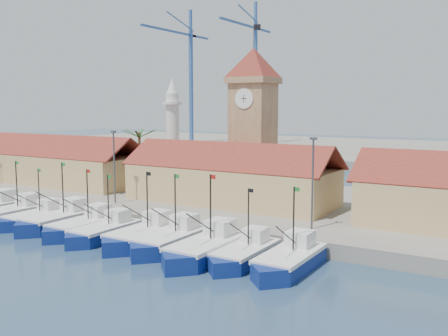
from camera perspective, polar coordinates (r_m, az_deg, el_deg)
The scene contains 21 objects.
ground at distance 47.79m, azimuth -11.74°, elevation -9.45°, with size 400.00×400.00×0.00m, color #1C324B.
quay at distance 66.65m, azimuth 2.48°, elevation -3.98°, with size 140.00×32.00×1.50m, color gray.
terminal at distance 147.30m, azimuth 18.84°, elevation 1.76°, with size 240.00×80.00×2.00m, color gray.
boat_1 at distance 64.38m, azimuth -23.12°, elevation -4.91°, with size 3.61×9.88×7.48m.
boat_2 at distance 61.27m, azimuth -20.87°, elevation -5.45°, with size 3.27×8.96×6.78m.
boat_3 at distance 58.60m, azimuth -18.52°, elevation -5.81°, with size 3.72×10.20×7.72m.
boat_4 at distance 55.20m, azimuth -15.89°, elevation -6.54°, with size 3.50×9.59×7.26m.
boat_5 at distance 52.49m, azimuth -13.65°, elevation -7.21°, with size 3.35×9.18×6.95m.
boat_6 at distance 49.87m, azimuth -9.37°, elevation -7.78°, with size 3.64×9.96×7.54m.
boat_7 at distance 47.83m, azimuth -6.21°, elevation -8.37°, with size 3.63×9.95×7.53m.
boat_8 at distance 44.65m, azimuth -2.21°, elevation -9.39°, with size 3.82×10.47×7.93m.
boat_9 at distance 43.63m, azimuth 2.25°, elevation -9.94°, with size 3.29×9.01×6.82m.
boat_10 at distance 42.01m, azimuth 7.39°, elevation -10.60°, with size 3.52×9.64×7.29m.
hall_left at distance 83.47m, azimuth -18.55°, elevation 0.13°, with size 31.20×10.13×7.61m.
hall_center at distance 62.67m, azimuth 0.73°, elevation -1.67°, with size 27.04×10.13×7.61m.
clock_tower at distance 67.21m, azimuth 3.35°, elevation 5.73°, with size 5.80×5.80×22.70m.
minaret at distance 77.07m, azimuth -5.87°, elevation 4.20°, with size 3.00×3.00×16.30m.
palm_tree at distance 78.91m, azimuth -9.62°, elevation 1.67°, with size 5.60×5.03×8.39m.
lamp_posts at distance 55.37m, azimuth -3.04°, elevation -0.22°, with size 80.70×0.25×9.03m.
crane_blue_far at distance 164.43m, azimuth -4.14°, elevation 11.24°, with size 1.00×34.36×42.49m.
crane_blue_near at distance 159.24m, azimuth 3.39°, elevation 11.58°, with size 1.00×31.23×43.91m.
Camera 1 is at (31.50, -33.36, 13.39)m, focal length 40.00 mm.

